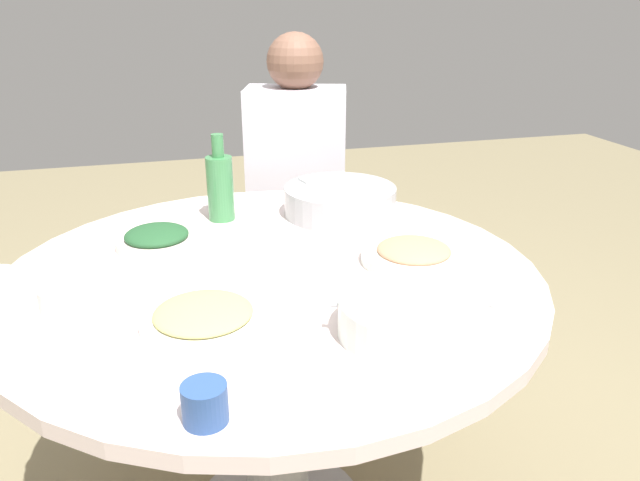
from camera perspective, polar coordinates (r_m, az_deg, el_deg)
name	(u,v)px	position (r m, az deg, el deg)	size (l,w,h in m)	color
round_dining_table	(273,334)	(1.46, -4.37, -8.67)	(1.21, 1.21, 0.73)	#99999E
rice_bowl	(340,200)	(1.72, 1.87, 3.79)	(0.31, 0.31, 0.09)	#B2B5BA
soup_bowl	(411,318)	(1.13, 8.42, -7.09)	(0.27, 0.28, 0.07)	white
dish_shrimp	(414,254)	(1.43, 8.68, -1.25)	(0.24, 0.24, 0.05)	white
dish_greens	(157,238)	(1.56, -14.90, 0.18)	(0.20, 0.20, 0.05)	silver
dish_noodles	(203,316)	(1.18, -10.77, -6.90)	(0.24, 0.24, 0.04)	white
green_bottle	(220,186)	(1.69, -9.26, 5.03)	(0.07, 0.07, 0.24)	#428A50
tea_cup_near	(205,403)	(0.93, -10.65, -14.64)	(0.07, 0.07, 0.06)	#2E5091
tea_cup_far	(61,303)	(1.27, -22.94, -5.35)	(0.08, 0.08, 0.06)	white
stool_for_diner_left	(299,300)	(2.37, -2.00, -5.51)	(0.37, 0.37, 0.44)	brown
diner_left	(297,164)	(2.18, -2.19, 7.16)	(0.42, 0.41, 0.76)	#2D333D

